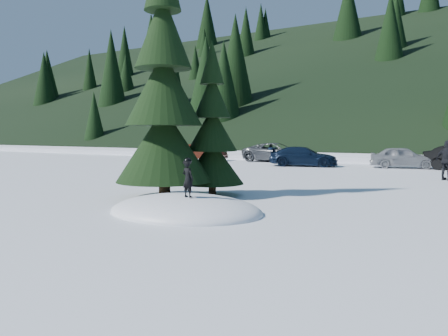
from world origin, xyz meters
The scene contains 12 objects.
ground centered at (0.00, 0.00, 0.00)m, with size 200.00×200.00×0.00m, color white.
snow_mound centered at (0.00, 0.00, 0.00)m, with size 4.48×3.52×0.96m, color white.
forest_hillside centered at (0.00, 54.00, 12.50)m, with size 200.00×60.00×25.00m, color black, non-canonical shape.
spruce_tall centered at (-2.20, 1.80, 3.32)m, with size 3.20×3.20×8.60m.
spruce_short centered at (-1.20, 3.20, 2.10)m, with size 2.20×2.20×5.37m.
child_skier centered at (0.33, -0.31, 0.97)m, with size 0.35×0.23×0.97m, color black.
adult_1 centered at (5.39, 12.87, 0.93)m, with size 1.09×0.45×1.85m, color black.
car_0 centered at (-16.47, 21.36, 0.76)m, with size 1.79×4.44×1.51m, color black.
car_1 centered at (-12.66, 19.22, 0.67)m, with size 1.41×4.04×1.33m, color #361209.
car_2 centered at (-6.88, 20.90, 0.72)m, with size 2.38×5.17×1.44m, color #4D5054.
car_3 centered at (-3.46, 17.64, 0.64)m, with size 1.80×4.44×1.29m, color black.
car_4 centered at (2.41, 19.44, 0.67)m, with size 1.59×3.96×1.35m, color gray.
Camera 1 is at (7.11, -9.53, 2.16)m, focal length 35.00 mm.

